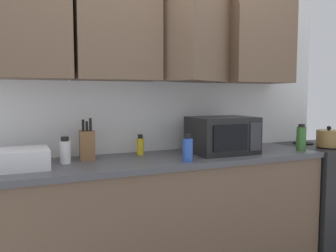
{
  "coord_description": "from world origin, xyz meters",
  "views": [
    {
      "loc": [
        -0.98,
        -2.57,
        1.34
      ],
      "look_at": [
        0.05,
        -0.25,
        1.12
      ],
      "focal_mm": 37.13,
      "sensor_mm": 36.0,
      "label": 1
    }
  ],
  "objects_px": {
    "knife_block": "(87,145)",
    "bottle_white_jar": "(65,151)",
    "microwave": "(222,135)",
    "bottle_blue_cleaner": "(188,149)",
    "bottle_red_sauce": "(256,136)",
    "stove_range": "(327,193)",
    "bottle_yellow_mustard": "(140,146)",
    "bottle_green_oil": "(301,138)",
    "dish_rack": "(16,159)",
    "kettle": "(329,138)"
  },
  "relations": [
    {
      "from": "dish_rack",
      "to": "knife_block",
      "type": "distance_m",
      "value": 0.48
    },
    {
      "from": "kettle",
      "to": "bottle_yellow_mustard",
      "type": "distance_m",
      "value": 1.6
    },
    {
      "from": "bottle_red_sauce",
      "to": "bottle_blue_cleaner",
      "type": "distance_m",
      "value": 0.97
    },
    {
      "from": "microwave",
      "to": "bottle_white_jar",
      "type": "height_order",
      "value": "microwave"
    },
    {
      "from": "bottle_yellow_mustard",
      "to": "bottle_white_jar",
      "type": "height_order",
      "value": "bottle_white_jar"
    },
    {
      "from": "kettle",
      "to": "bottle_white_jar",
      "type": "height_order",
      "value": "kettle"
    },
    {
      "from": "knife_block",
      "to": "bottle_yellow_mustard",
      "type": "distance_m",
      "value": 0.4
    },
    {
      "from": "stove_range",
      "to": "knife_block",
      "type": "height_order",
      "value": "knife_block"
    },
    {
      "from": "stove_range",
      "to": "bottle_red_sauce",
      "type": "xyz_separation_m",
      "value": [
        -0.66,
        0.2,
        0.53
      ]
    },
    {
      "from": "bottle_blue_cleaner",
      "to": "bottle_red_sauce",
      "type": "bearing_deg",
      "value": 24.53
    },
    {
      "from": "bottle_green_oil",
      "to": "bottle_blue_cleaner",
      "type": "xyz_separation_m",
      "value": [
        -1.05,
        -0.05,
        -0.02
      ]
    },
    {
      "from": "bottle_yellow_mustard",
      "to": "microwave",
      "type": "bearing_deg",
      "value": -16.31
    },
    {
      "from": "kettle",
      "to": "bottle_red_sauce",
      "type": "bearing_deg",
      "value": 144.72
    },
    {
      "from": "bottle_blue_cleaner",
      "to": "kettle",
      "type": "bearing_deg",
      "value": 2.46
    },
    {
      "from": "knife_block",
      "to": "bottle_blue_cleaner",
      "type": "distance_m",
      "value": 0.7
    },
    {
      "from": "stove_range",
      "to": "bottle_green_oil",
      "type": "relative_size",
      "value": 4.25
    },
    {
      "from": "microwave",
      "to": "knife_block",
      "type": "relative_size",
      "value": 1.67
    },
    {
      "from": "kettle",
      "to": "bottle_blue_cleaner",
      "type": "relative_size",
      "value": 1.05
    },
    {
      "from": "kettle",
      "to": "bottle_green_oil",
      "type": "relative_size",
      "value": 0.91
    },
    {
      "from": "stove_range",
      "to": "dish_rack",
      "type": "relative_size",
      "value": 2.4
    },
    {
      "from": "dish_rack",
      "to": "knife_block",
      "type": "bearing_deg",
      "value": 16.93
    },
    {
      "from": "stove_range",
      "to": "dish_rack",
      "type": "bearing_deg",
      "value": 179.56
    },
    {
      "from": "knife_block",
      "to": "bottle_red_sauce",
      "type": "distance_m",
      "value": 1.48
    },
    {
      "from": "bottle_yellow_mustard",
      "to": "bottle_red_sauce",
      "type": "bearing_deg",
      "value": 1.06
    },
    {
      "from": "kettle",
      "to": "bottle_yellow_mustard",
      "type": "bearing_deg",
      "value": 168.34
    },
    {
      "from": "bottle_green_oil",
      "to": "bottle_red_sauce",
      "type": "bearing_deg",
      "value": 115.49
    },
    {
      "from": "bottle_red_sauce",
      "to": "bottle_yellow_mustard",
      "type": "bearing_deg",
      "value": -178.94
    },
    {
      "from": "microwave",
      "to": "knife_block",
      "type": "bearing_deg",
      "value": 171.4
    },
    {
      "from": "kettle",
      "to": "bottle_green_oil",
      "type": "bearing_deg",
      "value": -178.01
    },
    {
      "from": "microwave",
      "to": "bottle_red_sauce",
      "type": "xyz_separation_m",
      "value": [
        0.48,
        0.2,
        -0.06
      ]
    },
    {
      "from": "bottle_yellow_mustard",
      "to": "bottle_blue_cleaner",
      "type": "bearing_deg",
      "value": -62.24
    },
    {
      "from": "knife_block",
      "to": "bottle_red_sauce",
      "type": "bearing_deg",
      "value": 1.75
    },
    {
      "from": "bottle_red_sauce",
      "to": "bottle_blue_cleaner",
      "type": "bearing_deg",
      "value": -155.47
    },
    {
      "from": "bottle_green_oil",
      "to": "bottle_white_jar",
      "type": "relative_size",
      "value": 1.22
    },
    {
      "from": "knife_block",
      "to": "bottle_red_sauce",
      "type": "xyz_separation_m",
      "value": [
        1.48,
        0.05,
        -0.02
      ]
    },
    {
      "from": "microwave",
      "to": "dish_rack",
      "type": "height_order",
      "value": "microwave"
    },
    {
      "from": "bottle_blue_cleaner",
      "to": "stove_range",
      "type": "bearing_deg",
      "value": 7.36
    },
    {
      "from": "microwave",
      "to": "bottle_yellow_mustard",
      "type": "height_order",
      "value": "microwave"
    },
    {
      "from": "kettle",
      "to": "bottle_red_sauce",
      "type": "relative_size",
      "value": 1.1
    },
    {
      "from": "microwave",
      "to": "bottle_blue_cleaner",
      "type": "relative_size",
      "value": 2.57
    },
    {
      "from": "knife_block",
      "to": "bottle_white_jar",
      "type": "height_order",
      "value": "knife_block"
    },
    {
      "from": "knife_block",
      "to": "bottle_red_sauce",
      "type": "height_order",
      "value": "knife_block"
    },
    {
      "from": "bottle_green_oil",
      "to": "bottle_yellow_mustard",
      "type": "height_order",
      "value": "bottle_green_oil"
    },
    {
      "from": "knife_block",
      "to": "bottle_yellow_mustard",
      "type": "xyz_separation_m",
      "value": [
        0.4,
        0.03,
        -0.04
      ]
    },
    {
      "from": "bottle_green_oil",
      "to": "bottle_yellow_mustard",
      "type": "bearing_deg",
      "value": 165.04
    },
    {
      "from": "microwave",
      "to": "bottle_green_oil",
      "type": "relative_size",
      "value": 2.24
    },
    {
      "from": "kettle",
      "to": "bottle_green_oil",
      "type": "distance_m",
      "value": 0.32
    },
    {
      "from": "knife_block",
      "to": "bottle_white_jar",
      "type": "distance_m",
      "value": 0.18
    },
    {
      "from": "kettle",
      "to": "bottle_yellow_mustard",
      "type": "xyz_separation_m",
      "value": [
        -1.57,
        0.32,
        -0.01
      ]
    },
    {
      "from": "knife_block",
      "to": "bottle_green_oil",
      "type": "xyz_separation_m",
      "value": [
        1.65,
        -0.31,
        -0.0
      ]
    }
  ]
}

